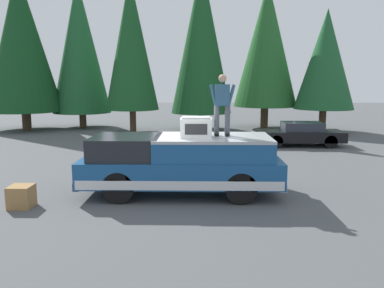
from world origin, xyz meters
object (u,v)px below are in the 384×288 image
(wooden_crate, at_px, (21,197))
(parked_car_black, at_px, (300,134))
(compressor_unit, at_px, (196,127))
(pickup_truck, at_px, (181,164))
(person_on_truck_bed, at_px, (222,103))

(wooden_crate, bearing_deg, parked_car_black, -44.54)
(compressor_unit, bearing_deg, wooden_crate, 103.50)
(pickup_truck, distance_m, parked_car_black, 9.93)
(compressor_unit, xyz_separation_m, parked_car_black, (8.51, -5.01, -1.35))
(compressor_unit, xyz_separation_m, wooden_crate, (-1.06, 4.41, -1.65))
(person_on_truck_bed, bearing_deg, pickup_truck, 97.36)
(pickup_truck, height_order, compressor_unit, compressor_unit)
(compressor_unit, bearing_deg, pickup_truck, 64.48)
(compressor_unit, distance_m, parked_car_black, 9.97)
(person_on_truck_bed, height_order, parked_car_black, person_on_truck_bed)
(pickup_truck, relative_size, parked_car_black, 1.35)
(compressor_unit, height_order, wooden_crate, compressor_unit)
(parked_car_black, xyz_separation_m, wooden_crate, (-9.57, 9.42, -0.30))
(person_on_truck_bed, distance_m, wooden_crate, 5.78)
(person_on_truck_bed, relative_size, parked_car_black, 0.41)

